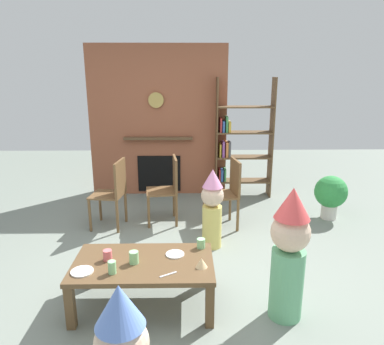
{
  "coord_description": "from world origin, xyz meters",
  "views": [
    {
      "loc": [
        0.08,
        -3.29,
        1.98
      ],
      "look_at": [
        0.15,
        0.4,
        0.95
      ],
      "focal_mm": 33.93,
      "sensor_mm": 36.0,
      "label": 1
    }
  ],
  "objects_px": {
    "coffee_table": "(144,268)",
    "paper_cup_center": "(112,267)",
    "child_in_pink": "(289,251)",
    "dining_chair_middle": "(168,186)",
    "bookshelf": "(239,143)",
    "paper_plate_front": "(82,271)",
    "dining_chair_right": "(228,189)",
    "paper_cup_far_left": "(108,255)",
    "dining_chair_left": "(114,190)",
    "birthday_cake_slice": "(201,263)",
    "paper_cup_near_right": "(134,257)",
    "paper_cup_near_left": "(201,243)",
    "child_by_the_chairs": "(212,207)",
    "paper_plate_rear": "(175,254)",
    "potted_plant_tall": "(331,194)"
  },
  "relations": [
    {
      "from": "birthday_cake_slice",
      "to": "dining_chair_left",
      "type": "xyz_separation_m",
      "value": [
        -1.05,
        1.78,
        0.05
      ]
    },
    {
      "from": "child_in_pink",
      "to": "potted_plant_tall",
      "type": "bearing_deg",
      "value": -111.03
    },
    {
      "from": "child_by_the_chairs",
      "to": "coffee_table",
      "type": "bearing_deg",
      "value": -0.0
    },
    {
      "from": "paper_plate_rear",
      "to": "dining_chair_left",
      "type": "bearing_deg",
      "value": 117.87
    },
    {
      "from": "dining_chair_middle",
      "to": "coffee_table",
      "type": "bearing_deg",
      "value": 79.39
    },
    {
      "from": "dining_chair_middle",
      "to": "child_in_pink",
      "type": "bearing_deg",
      "value": 111.25
    },
    {
      "from": "potted_plant_tall",
      "to": "child_by_the_chairs",
      "type": "bearing_deg",
      "value": -154.13
    },
    {
      "from": "paper_plate_rear",
      "to": "dining_chair_left",
      "type": "xyz_separation_m",
      "value": [
        -0.83,
        1.57,
        0.08
      ]
    },
    {
      "from": "dining_chair_left",
      "to": "potted_plant_tall",
      "type": "bearing_deg",
      "value": -167.47
    },
    {
      "from": "paper_cup_near_right",
      "to": "potted_plant_tall",
      "type": "xyz_separation_m",
      "value": [
        2.44,
        1.94,
        -0.11
      ]
    },
    {
      "from": "dining_chair_middle",
      "to": "dining_chair_right",
      "type": "relative_size",
      "value": 1.0
    },
    {
      "from": "bookshelf",
      "to": "paper_plate_front",
      "type": "relative_size",
      "value": 10.5
    },
    {
      "from": "dining_chair_middle",
      "to": "bookshelf",
      "type": "bearing_deg",
      "value": -141.53
    },
    {
      "from": "paper_cup_near_right",
      "to": "dining_chair_right",
      "type": "relative_size",
      "value": 0.12
    },
    {
      "from": "paper_cup_near_left",
      "to": "dining_chair_right",
      "type": "bearing_deg",
      "value": 74.05
    },
    {
      "from": "coffee_table",
      "to": "child_by_the_chairs",
      "type": "relative_size",
      "value": 1.27
    },
    {
      "from": "potted_plant_tall",
      "to": "paper_plate_rear",
      "type": "bearing_deg",
      "value": -139.21
    },
    {
      "from": "coffee_table",
      "to": "paper_plate_rear",
      "type": "relative_size",
      "value": 7.28
    },
    {
      "from": "paper_cup_far_left",
      "to": "dining_chair_left",
      "type": "height_order",
      "value": "dining_chair_left"
    },
    {
      "from": "paper_plate_front",
      "to": "child_in_pink",
      "type": "distance_m",
      "value": 1.67
    },
    {
      "from": "paper_cup_center",
      "to": "dining_chair_right",
      "type": "xyz_separation_m",
      "value": [
        1.14,
        1.86,
        0.04
      ]
    },
    {
      "from": "paper_cup_near_right",
      "to": "child_in_pink",
      "type": "relative_size",
      "value": 0.09
    },
    {
      "from": "paper_cup_center",
      "to": "paper_cup_far_left",
      "type": "relative_size",
      "value": 1.16
    },
    {
      "from": "paper_cup_near_right",
      "to": "birthday_cake_slice",
      "type": "relative_size",
      "value": 1.06
    },
    {
      "from": "paper_cup_near_right",
      "to": "dining_chair_right",
      "type": "height_order",
      "value": "dining_chair_right"
    },
    {
      "from": "bookshelf",
      "to": "paper_cup_near_right",
      "type": "height_order",
      "value": "bookshelf"
    },
    {
      "from": "bookshelf",
      "to": "potted_plant_tall",
      "type": "bearing_deg",
      "value": -40.92
    },
    {
      "from": "dining_chair_right",
      "to": "paper_cup_near_left",
      "type": "bearing_deg",
      "value": 65.03
    },
    {
      "from": "child_in_pink",
      "to": "dining_chair_middle",
      "type": "relative_size",
      "value": 1.26
    },
    {
      "from": "child_in_pink",
      "to": "child_by_the_chairs",
      "type": "relative_size",
      "value": 1.21
    },
    {
      "from": "dining_chair_left",
      "to": "potted_plant_tall",
      "type": "relative_size",
      "value": 1.48
    },
    {
      "from": "paper_cup_center",
      "to": "birthday_cake_slice",
      "type": "height_order",
      "value": "paper_cup_center"
    },
    {
      "from": "paper_cup_center",
      "to": "dining_chair_right",
      "type": "distance_m",
      "value": 2.18
    },
    {
      "from": "dining_chair_middle",
      "to": "dining_chair_right",
      "type": "xyz_separation_m",
      "value": [
        0.78,
        -0.16,
        0.0
      ]
    },
    {
      "from": "coffee_table",
      "to": "paper_cup_center",
      "type": "bearing_deg",
      "value": -141.19
    },
    {
      "from": "coffee_table",
      "to": "child_in_pink",
      "type": "xyz_separation_m",
      "value": [
        1.19,
        -0.17,
        0.24
      ]
    },
    {
      "from": "coffee_table",
      "to": "dining_chair_right",
      "type": "distance_m",
      "value": 1.91
    },
    {
      "from": "birthday_cake_slice",
      "to": "dining_chair_right",
      "type": "relative_size",
      "value": 0.11
    },
    {
      "from": "paper_plate_rear",
      "to": "coffee_table",
      "type": "bearing_deg",
      "value": -157.52
    },
    {
      "from": "paper_plate_rear",
      "to": "child_in_pink",
      "type": "xyz_separation_m",
      "value": [
        0.92,
        -0.28,
        0.17
      ]
    },
    {
      "from": "bookshelf",
      "to": "dining_chair_left",
      "type": "bearing_deg",
      "value": -145.24
    },
    {
      "from": "dining_chair_left",
      "to": "paper_cup_near_right",
      "type": "bearing_deg",
      "value": 113.86
    },
    {
      "from": "dining_chair_right",
      "to": "birthday_cake_slice",
      "type": "bearing_deg",
      "value": 67.66
    },
    {
      "from": "dining_chair_left",
      "to": "paper_cup_near_left",
      "type": "bearing_deg",
      "value": 134.37
    },
    {
      "from": "paper_cup_far_left",
      "to": "dining_chair_left",
      "type": "distance_m",
      "value": 1.67
    },
    {
      "from": "coffee_table",
      "to": "potted_plant_tall",
      "type": "distance_m",
      "value": 3.04
    },
    {
      "from": "paper_plate_front",
      "to": "paper_plate_rear",
      "type": "xyz_separation_m",
      "value": [
        0.74,
        0.27,
        0.0
      ]
    },
    {
      "from": "bookshelf",
      "to": "paper_cup_near_left",
      "type": "height_order",
      "value": "bookshelf"
    },
    {
      "from": "coffee_table",
      "to": "birthday_cake_slice",
      "type": "relative_size",
      "value": 11.91
    },
    {
      "from": "paper_cup_near_right",
      "to": "dining_chair_right",
      "type": "distance_m",
      "value": 1.96
    }
  ]
}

